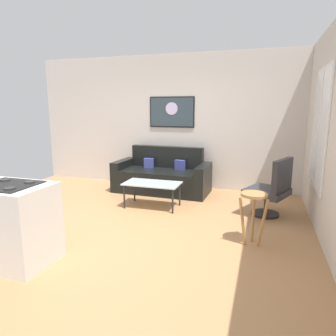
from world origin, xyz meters
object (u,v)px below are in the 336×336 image
object	(u,v)px
armchair	(272,189)
bar_stool	(254,205)
coffee_table	(152,185)
wall_painting	(172,112)
couch	(162,177)

from	to	relation	value
armchair	bar_stool	world-z (taller)	armchair
coffee_table	wall_painting	xyz separation A→B (m)	(-0.11, 1.53, 1.21)
coffee_table	wall_painting	bearing A→B (deg)	94.30
bar_stool	wall_painting	size ratio (longest dim) A/B	0.68
couch	coffee_table	world-z (taller)	couch
coffee_table	couch	bearing A→B (deg)	98.87
wall_painting	couch	bearing A→B (deg)	-94.83
bar_stool	armchair	bearing A→B (deg)	78.03
couch	bar_stool	xyz separation A→B (m)	(1.87, -2.01, 0.22)
couch	wall_painting	bearing A→B (deg)	85.17
armchair	wall_painting	size ratio (longest dim) A/B	0.96
armchair	bar_stool	bearing A→B (deg)	-101.97
bar_stool	wall_painting	xyz separation A→B (m)	(-1.83, 2.52, 1.09)
armchair	bar_stool	size ratio (longest dim) A/B	1.41
coffee_table	bar_stool	distance (m)	1.99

